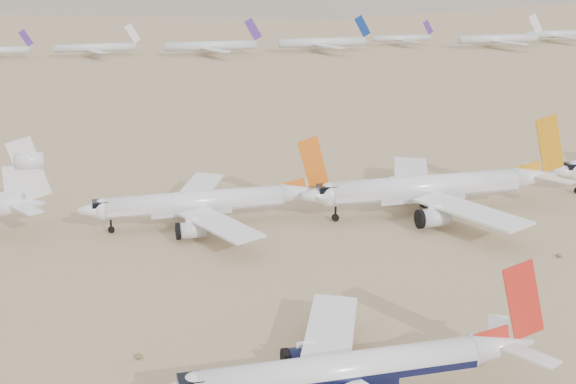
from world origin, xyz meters
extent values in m
cylinder|color=white|center=(-9.95, -1.65, 4.26)|extent=(31.34, 3.70, 3.70)
cube|color=black|center=(-9.95, -1.65, 3.80)|extent=(30.71, 3.76, 0.83)
cube|color=black|center=(-26.18, -1.65, 5.28)|extent=(2.59, 2.41, 0.93)
cone|color=white|center=(9.41, -1.65, 4.54)|extent=(7.83, 3.70, 3.70)
cube|color=white|center=(10.94, -5.25, 5.00)|extent=(4.97, 6.50, 0.22)
cube|color=white|center=(-7.53, 9.35, 3.61)|extent=(12.10, 19.07, 0.58)
cube|color=white|center=(10.94, 1.96, 5.00)|extent=(4.97, 6.50, 0.22)
cylinder|color=black|center=(-11.69, 6.06, 1.94)|extent=(4.35, 2.67, 2.67)
cube|color=red|center=(11.59, -1.65, 9.94)|extent=(5.94, 0.30, 9.79)
sphere|color=white|center=(60.49, 60.89, 4.84)|extent=(4.21, 4.21, 4.21)
cube|color=black|center=(59.86, 60.89, 6.00)|extent=(2.95, 2.74, 1.05)
cylinder|color=white|center=(26.04, 56.99, 5.19)|extent=(37.12, 4.51, 4.51)
cube|color=silver|center=(26.04, 56.99, 4.62)|extent=(36.37, 4.58, 1.01)
sphere|color=white|center=(7.48, 56.99, 5.19)|extent=(4.51, 4.51, 4.51)
cube|color=black|center=(6.81, 56.99, 6.43)|extent=(3.16, 2.93, 1.13)
cone|color=white|center=(48.98, 56.99, 5.53)|extent=(9.28, 4.51, 4.51)
cube|color=white|center=(28.91, 43.91, 4.40)|extent=(14.33, 22.59, 0.70)
cube|color=white|center=(50.79, 52.71, 6.09)|extent=(5.89, 7.70, 0.27)
cylinder|color=silver|center=(23.98, 47.81, 2.36)|extent=(5.16, 3.25, 3.25)
cube|color=white|center=(28.91, 70.07, 4.40)|extent=(14.33, 22.59, 0.70)
cube|color=white|center=(50.79, 61.28, 6.09)|extent=(5.89, 7.70, 0.27)
cylinder|color=silver|center=(23.98, 66.18, 2.36)|extent=(5.16, 3.25, 3.25)
cube|color=orange|center=(51.56, 56.99, 11.95)|extent=(7.03, 0.36, 11.59)
cylinder|color=black|center=(8.61, 56.99, 0.68)|extent=(1.35, 0.56, 1.35)
cylinder|color=black|center=(27.59, 53.83, 0.95)|extent=(1.89, 1.13, 1.89)
cylinder|color=black|center=(27.59, 60.15, 0.95)|extent=(1.89, 1.13, 1.89)
cylinder|color=white|center=(-16.39, 61.04, 4.48)|extent=(31.84, 3.89, 3.89)
cube|color=silver|center=(-16.39, 61.04, 3.99)|extent=(31.20, 3.95, 0.88)
sphere|color=white|center=(-32.31, 61.04, 4.48)|extent=(3.89, 3.89, 3.89)
cube|color=black|center=(-32.89, 61.04, 5.55)|extent=(2.72, 2.53, 0.97)
cone|color=white|center=(3.29, 61.04, 4.77)|extent=(7.96, 3.89, 3.89)
cube|color=white|center=(-13.93, 49.80, 3.79)|extent=(12.30, 19.38, 0.60)
cube|color=white|center=(4.84, 57.36, 5.25)|extent=(5.05, 6.61, 0.23)
cylinder|color=silver|center=(-18.15, 53.15, 2.04)|extent=(4.42, 2.80, 2.80)
cube|color=white|center=(-13.93, 72.27, 3.79)|extent=(12.30, 19.38, 0.60)
cube|color=white|center=(4.84, 64.71, 5.25)|extent=(5.05, 6.61, 0.23)
cylinder|color=silver|center=(-18.15, 68.92, 2.04)|extent=(4.42, 2.80, 2.80)
cube|color=#D25D12|center=(5.50, 61.04, 10.29)|extent=(6.03, 0.31, 9.94)
cylinder|color=black|center=(-31.33, 61.04, 0.58)|extent=(1.17, 0.49, 1.17)
cylinder|color=black|center=(-15.06, 58.31, 0.82)|extent=(1.63, 0.97, 1.63)
cylinder|color=black|center=(-15.06, 63.76, 0.82)|extent=(1.63, 0.97, 1.63)
cone|color=white|center=(-46.83, 64.24, 5.38)|extent=(9.17, 4.39, 4.39)
cube|color=white|center=(-45.04, 60.01, 5.93)|extent=(5.82, 7.61, 0.26)
cube|color=white|center=(-45.04, 68.46, 5.93)|extent=(5.82, 7.61, 0.26)
cube|color=white|center=(-44.28, 64.24, 11.72)|extent=(6.95, 0.35, 11.46)
cylinder|color=white|center=(-44.02, 64.24, 13.13)|extent=(4.59, 2.85, 2.85)
cube|color=#472886|center=(-56.12, 306.03, 9.19)|extent=(6.25, 0.31, 7.87)
cylinder|color=silver|center=(-26.19, 304.18, 4.20)|extent=(36.34, 3.59, 3.59)
cube|color=white|center=(-9.09, 304.18, 10.27)|extent=(7.24, 0.36, 9.12)
cube|color=silver|center=(-26.19, 294.77, 3.66)|extent=(9.57, 16.73, 0.36)
cube|color=silver|center=(-26.19, 313.58, 3.66)|extent=(9.57, 16.73, 0.36)
cylinder|color=silver|center=(25.73, 295.12, 4.49)|extent=(42.24, 4.17, 4.17)
cube|color=#472886|center=(45.60, 295.12, 11.54)|extent=(8.41, 0.42, 10.59)
cube|color=silver|center=(25.73, 284.18, 3.86)|extent=(11.13, 19.44, 0.42)
cube|color=silver|center=(25.73, 306.05, 3.86)|extent=(11.13, 19.44, 0.42)
cylinder|color=silver|center=(79.35, 295.06, 4.52)|extent=(42.80, 4.23, 4.23)
cube|color=navy|center=(99.49, 295.06, 11.67)|extent=(8.52, 0.42, 10.74)
cube|color=silver|center=(79.35, 283.98, 3.88)|extent=(11.28, 19.70, 0.42)
cube|color=silver|center=(79.35, 306.14, 3.88)|extent=(11.28, 19.70, 0.42)
cylinder|color=silver|center=(125.24, 307.82, 3.91)|extent=(30.47, 3.01, 3.01)
cube|color=#472886|center=(139.58, 307.82, 9.00)|extent=(6.07, 0.30, 7.64)
cube|color=silver|center=(125.24, 299.93, 3.45)|extent=(8.03, 14.03, 0.30)
cube|color=silver|center=(125.24, 315.70, 3.45)|extent=(8.03, 14.03, 0.30)
cylinder|color=silver|center=(168.55, 287.44, 4.48)|extent=(42.00, 4.15, 4.15)
cube|color=white|center=(188.32, 287.44, 11.49)|extent=(8.37, 0.42, 10.54)
cube|color=silver|center=(168.55, 276.56, 3.85)|extent=(11.07, 19.34, 0.42)
cube|color=silver|center=(168.55, 298.31, 3.85)|extent=(11.07, 19.34, 0.42)
cylinder|color=silver|center=(210.69, 301.62, 4.33)|extent=(39.05, 3.86, 3.86)
cube|color=silver|center=(210.69, 291.52, 3.75)|extent=(10.29, 17.97, 0.39)
cube|color=silver|center=(210.69, 311.73, 3.75)|extent=(10.29, 17.97, 0.39)
ellipsoid|color=brown|center=(-30.40, 14.40, 0.29)|extent=(0.98, 0.98, 0.54)
ellipsoid|color=brown|center=(38.10, 30.90, 0.29)|extent=(0.98, 0.98, 0.54)
camera|label=1|loc=(-35.07, -74.73, 47.92)|focal=50.00mm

